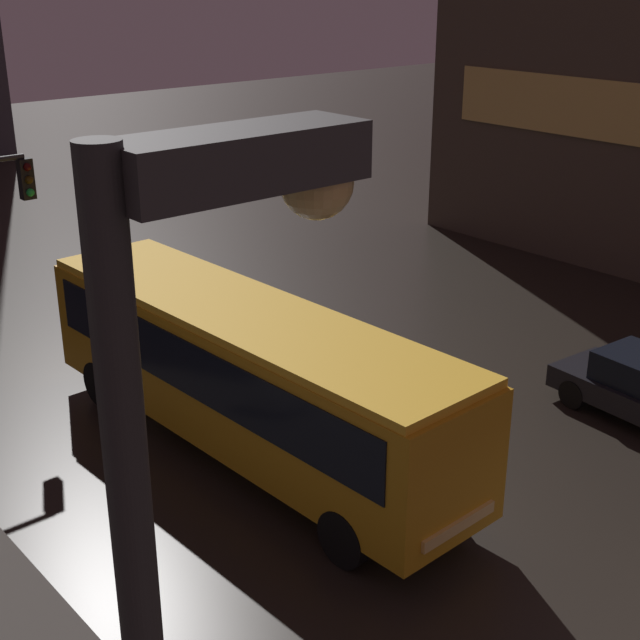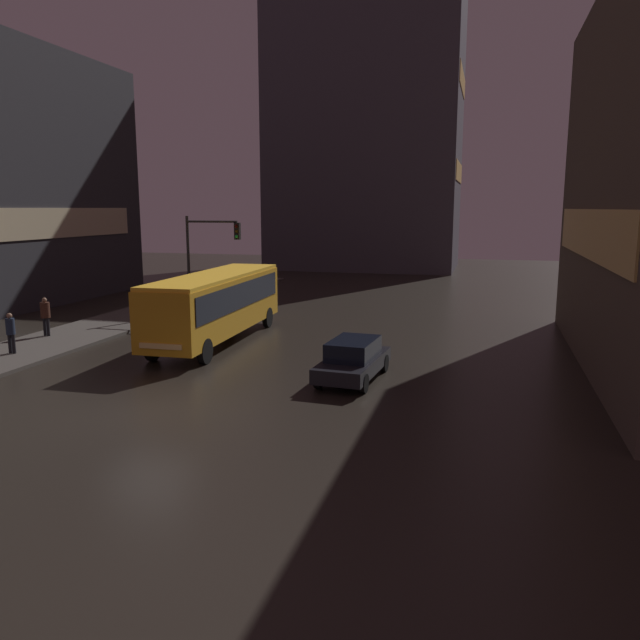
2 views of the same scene
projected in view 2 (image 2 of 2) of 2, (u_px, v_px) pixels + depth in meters
ground_plane at (148, 412)px, 18.42m from camera, size 120.00×120.00×0.00m
sidewalk_left at (89, 331)px, 30.21m from camera, size 4.00×48.00×0.15m
building_far_backdrop at (367, 129)px, 61.23m from camera, size 18.07×12.00×27.25m
bus_near at (216, 300)px, 27.78m from camera, size 2.78×10.71×3.07m
car_taxi at (353, 359)px, 21.80m from camera, size 2.03×4.37×1.43m
pedestrian_near at (45, 313)px, 28.49m from camera, size 0.46×0.46×1.78m
pedestrian_mid at (11, 330)px, 25.06m from camera, size 0.46×0.46×1.66m
traffic_light_main at (207, 249)px, 34.02m from camera, size 3.18×0.35×5.53m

